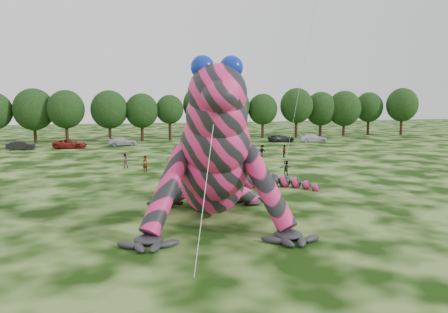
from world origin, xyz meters
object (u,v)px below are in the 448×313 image
tree_14 (321,114)px  car_3 (122,142)px  spectator_3 (284,151)px  car_7 (313,138)px  tree_7 (109,116)px  tree_13 (296,113)px  tree_9 (170,118)px  tree_10 (201,112)px  tree_12 (263,116)px  tree_17 (402,112)px  tree_8 (142,117)px  tree_16 (369,114)px  car_2 (70,144)px  spectator_1 (125,161)px  tree_6 (66,117)px  spectator_2 (262,151)px  car_1 (21,146)px  tree_11 (233,113)px  tree_5 (34,116)px  car_5 (221,140)px  car_4 (193,141)px  car_6 (281,138)px  spectator_5 (286,168)px  inflatable_gecko (211,138)px  tree_15 (344,113)px  spectator_0 (145,164)px

tree_14 → car_3: 42.77m
spectator_3 → car_7: bearing=6.4°
tree_7 → tree_13: (37.21, 0.32, 0.33)m
tree_9 → tree_10: size_ratio=0.83×
tree_13 → tree_14: (6.33, 1.60, -0.36)m
tree_12 → tree_17: (31.94, -1.08, 0.66)m
tree_8 → tree_14: tree_14 is taller
tree_14 → car_3: bearing=-167.7°
tree_16 → car_2: tree_16 is taller
tree_9 → spectator_1: tree_9 is taller
tree_9 → car_3: 12.55m
tree_14 → tree_6: bearing=-177.7°
tree_7 → tree_17: tree_17 is taller
tree_6 → spectator_2: tree_6 is taller
tree_12 → tree_17: bearing=-1.9°
car_2 → car_3: size_ratio=1.07×
car_1 → spectator_3: spectator_3 is taller
tree_6 → tree_8: size_ratio=1.06×
spectator_1 → tree_11: bearing=-138.6°
tree_7 → tree_9: tree_7 is taller
tree_9 → tree_16: tree_16 is taller
tree_5 → car_5: bearing=-17.0°
tree_16 → car_5: 38.30m
tree_14 → car_7: bearing=-122.6°
tree_17 → spectator_3: 48.60m
tree_9 → car_5: tree_9 is taller
car_4 → car_5: size_ratio=1.05×
tree_17 → car_6: bearing=-166.3°
spectator_1 → spectator_5: size_ratio=1.06×
inflatable_gecko → car_6: (24.15, 45.73, -4.49)m
tree_14 → spectator_2: (-23.42, -28.35, -3.91)m
tree_15 → tree_14: bearing=169.3°
tree_15 → car_5: tree_15 is taller
tree_8 → spectator_2: bearing=-61.8°
tree_9 → tree_16: (44.38, 2.03, 0.35)m
spectator_0 → spectator_5: size_ratio=1.14×
tree_8 → car_5: tree_8 is taller
tree_11 → spectator_0: 42.42m
car_6 → spectator_2: (-10.48, -18.60, 0.12)m
tree_10 → tree_14: size_ratio=1.12×
tree_16 → tree_13: bearing=-173.0°
car_1 → car_5: size_ratio=1.02×
tree_14 → tree_15: tree_15 is taller
car_2 → spectator_2: (26.44, -17.39, 0.06)m
tree_5 → tree_16: 68.58m
tree_12 → car_5: tree_12 is taller
tree_13 → tree_17: tree_17 is taller
tree_11 → spectator_3: bearing=-92.4°
tree_10 → tree_9: bearing=-169.0°
tree_13 → tree_7: bearing=-179.5°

